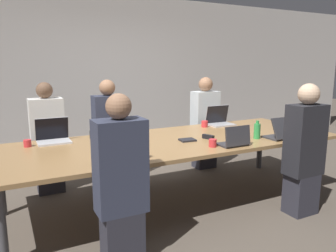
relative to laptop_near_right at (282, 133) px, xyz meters
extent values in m
plane|color=brown|center=(-1.17, 0.52, -0.83)|extent=(24.00, 24.00, 0.00)
cube|color=#BCB7B2|center=(-1.17, 2.95, 0.57)|extent=(12.00, 0.06, 2.80)
cube|color=#9E7547|center=(-1.17, 0.52, -0.09)|extent=(3.99, 1.41, 0.04)
cylinder|color=#4C4C51|center=(-2.98, -0.01, -0.47)|extent=(0.08, 0.08, 0.72)
cylinder|color=#4C4C51|center=(0.65, -0.01, -0.47)|extent=(0.08, 0.08, 0.72)
cylinder|color=#4C4C51|center=(-2.98, 1.04, -0.47)|extent=(0.08, 0.08, 0.72)
cylinder|color=#4C4C51|center=(0.65, 1.04, -0.47)|extent=(0.08, 0.08, 0.72)
cube|color=#333338|center=(0.00, 0.04, -0.06)|extent=(0.32, 0.25, 0.02)
cube|color=#333338|center=(0.00, -0.04, 0.06)|extent=(0.33, 0.11, 0.23)
cube|color=black|center=(0.00, -0.03, 0.06)|extent=(0.32, 0.11, 0.23)
cube|color=#2D2D38|center=(-0.05, -0.38, -0.60)|extent=(0.32, 0.24, 0.45)
cube|color=#232328|center=(-0.05, -0.38, 0.00)|extent=(0.40, 0.24, 0.76)
sphere|color=beige|center=(-0.05, -0.38, 0.49)|extent=(0.22, 0.22, 0.22)
cylinder|color=green|center=(-0.25, 0.14, 0.01)|extent=(0.08, 0.08, 0.18)
cylinder|color=green|center=(-0.25, 0.14, 0.12)|extent=(0.03, 0.03, 0.04)
cube|color=gray|center=(-1.70, 1.01, -0.06)|extent=(0.35, 0.20, 0.02)
cube|color=gray|center=(-1.70, 1.09, 0.05)|extent=(0.36, 0.09, 0.20)
cube|color=#0F1933|center=(-1.70, 1.08, 0.04)|extent=(0.35, 0.09, 0.19)
cube|color=#2D2D38|center=(-1.63, 1.52, -0.60)|extent=(0.32, 0.24, 0.45)
cube|color=#33384C|center=(-1.63, 1.52, 0.00)|extent=(0.40, 0.24, 0.76)
sphere|color=#9E7051|center=(-1.63, 1.52, 0.48)|extent=(0.21, 0.21, 0.21)
cylinder|color=#232328|center=(-1.97, 1.03, -0.03)|extent=(0.08, 0.08, 0.09)
cube|color=#333338|center=(-0.71, 0.02, -0.06)|extent=(0.31, 0.20, 0.02)
cube|color=#333338|center=(-0.71, -0.08, 0.05)|extent=(0.31, 0.04, 0.21)
cube|color=black|center=(-0.71, -0.07, 0.05)|extent=(0.31, 0.04, 0.20)
cylinder|color=red|center=(-0.94, 0.05, -0.03)|extent=(0.08, 0.08, 0.08)
cube|color=#B7B7BC|center=(-2.03, 0.04, -0.06)|extent=(0.35, 0.24, 0.02)
cube|color=#B7B7BC|center=(-2.03, -0.05, 0.06)|extent=(0.35, 0.09, 0.24)
cube|color=#0F1933|center=(-2.03, -0.04, 0.06)|extent=(0.35, 0.09, 0.23)
cube|color=#2D2D38|center=(-2.10, -0.36, -0.60)|extent=(0.32, 0.24, 0.45)
cube|color=#33384C|center=(-2.10, -0.36, 0.00)|extent=(0.40, 0.24, 0.76)
sphere|color=#9E7051|center=(-2.10, -0.36, 0.48)|extent=(0.20, 0.20, 0.20)
cylinder|color=brown|center=(-1.75, 0.00, -0.03)|extent=(0.09, 0.09, 0.09)
cube|color=#B7B7BC|center=(-0.13, 1.01, -0.06)|extent=(0.36, 0.26, 0.02)
cube|color=#B7B7BC|center=(-0.13, 1.12, 0.07)|extent=(0.37, 0.06, 0.26)
cube|color=black|center=(-0.13, 1.11, 0.07)|extent=(0.36, 0.06, 0.25)
cube|color=#2D2D38|center=(-0.11, 1.46, -0.60)|extent=(0.32, 0.24, 0.45)
cube|color=silver|center=(-0.11, 1.46, 0.00)|extent=(0.40, 0.24, 0.76)
sphere|color=#9E7051|center=(-0.11, 1.46, 0.48)|extent=(0.22, 0.22, 0.22)
cylinder|color=red|center=(-0.41, 1.01, -0.03)|extent=(0.09, 0.09, 0.09)
cube|color=silver|center=(-2.41, 1.00, -0.06)|extent=(0.35, 0.25, 0.02)
cube|color=silver|center=(-2.41, 1.11, 0.07)|extent=(0.36, 0.06, 0.25)
cube|color=black|center=(-2.41, 1.10, 0.07)|extent=(0.35, 0.06, 0.25)
cube|color=#2D2D38|center=(-2.42, 1.51, -0.60)|extent=(0.32, 0.24, 0.45)
cube|color=silver|center=(-2.42, 1.51, 0.00)|extent=(0.40, 0.24, 0.76)
sphere|color=brown|center=(-2.42, 1.51, 0.48)|extent=(0.20, 0.20, 0.20)
cylinder|color=red|center=(-2.69, 0.95, -0.04)|extent=(0.08, 0.08, 0.08)
cube|color=black|center=(-0.77, 0.38, -0.05)|extent=(0.09, 0.16, 0.05)
cube|color=#232328|center=(-1.04, 0.41, -0.06)|extent=(0.19, 0.16, 0.02)
camera|label=1|loc=(-2.89, -2.74, 0.80)|focal=35.00mm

